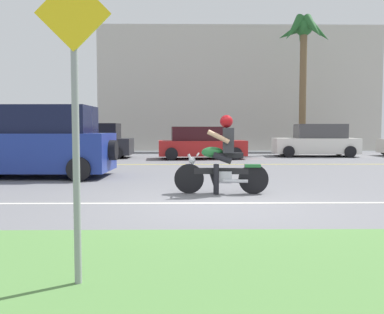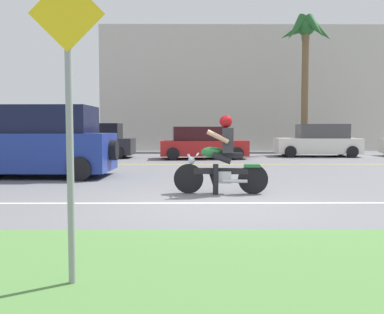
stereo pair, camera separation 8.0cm
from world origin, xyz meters
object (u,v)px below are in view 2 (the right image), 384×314
at_px(suv_nearby, 37,143).
at_px(parked_car_1, 92,142).
at_px(palm_tree_0, 305,42).
at_px(street_sign, 69,102).
at_px(parked_car_2, 202,144).
at_px(parked_car_3, 318,141).
at_px(motorcyclist_distant, 23,150).
at_px(motorcyclist, 222,161).

height_order(suv_nearby, parked_car_1, suv_nearby).
distance_m(palm_tree_0, street_sign, 21.47).
bearing_deg(street_sign, parked_car_2, 84.42).
bearing_deg(palm_tree_0, parked_car_3, -83.90).
bearing_deg(motorcyclist_distant, parked_car_2, 22.74).
bearing_deg(palm_tree_0, street_sign, -110.28).
height_order(motorcyclist, street_sign, street_sign).
bearing_deg(parked_car_2, parked_car_3, 15.74).
xyz_separation_m(parked_car_3, motorcyclist_distant, (-13.02, -4.64, -0.18)).
bearing_deg(motorcyclist, parked_car_1, 115.27).
relative_size(motorcyclist, motorcyclist_distant, 1.42).
xyz_separation_m(suv_nearby, motorcyclist_distant, (-2.13, 4.43, -0.41)).
bearing_deg(palm_tree_0, parked_car_1, -164.96).
distance_m(suv_nearby, motorcyclist_distant, 4.94).
distance_m(suv_nearby, parked_car_1, 8.09).
distance_m(parked_car_3, palm_tree_0, 5.65).
relative_size(motorcyclist, parked_car_3, 0.48).
distance_m(parked_car_2, palm_tree_0, 8.63).
xyz_separation_m(parked_car_2, motorcyclist_distant, (-7.10, -2.98, -0.12)).
height_order(motorcyclist_distant, street_sign, street_sign).
relative_size(motorcyclist, street_sign, 0.76).
xyz_separation_m(motorcyclist, motorcyclist_distant, (-7.21, 7.70, -0.13)).
relative_size(parked_car_1, motorcyclist_distant, 2.95).
xyz_separation_m(parked_car_1, motorcyclist_distant, (-1.85, -3.65, -0.19)).
bearing_deg(parked_car_3, suv_nearby, -140.18).
relative_size(motorcyclist, palm_tree_0, 0.27).
relative_size(motorcyclist, parked_car_1, 0.48).
xyz_separation_m(parked_car_2, street_sign, (-1.57, -16.08, 0.90)).
height_order(motorcyclist, parked_car_3, motorcyclist).
distance_m(parked_car_2, street_sign, 16.19).
distance_m(parked_car_1, street_sign, 17.18).
xyz_separation_m(parked_car_1, parked_car_3, (11.16, 0.99, -0.01)).
xyz_separation_m(parked_car_2, parked_car_3, (5.92, 1.67, 0.06)).
bearing_deg(street_sign, suv_nearby, 111.39).
bearing_deg(motorcyclist_distant, parked_car_3, 19.63).
distance_m(suv_nearby, street_sign, 9.34).
relative_size(motorcyclist_distant, street_sign, 0.54).
height_order(suv_nearby, street_sign, street_sign).
relative_size(suv_nearby, parked_car_2, 1.12).
distance_m(parked_car_1, motorcyclist_distant, 4.10).
distance_m(motorcyclist, parked_car_3, 13.64).
bearing_deg(motorcyclist_distant, motorcyclist, -46.88).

